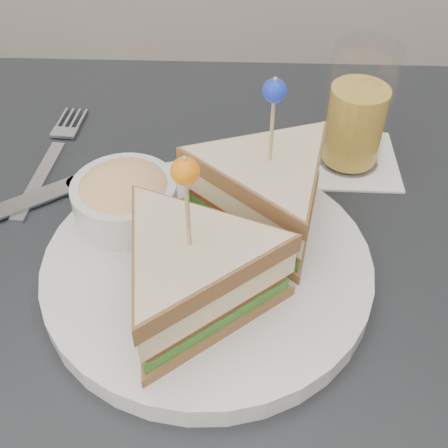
% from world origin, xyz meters
% --- Properties ---
extents(table, '(0.80, 0.80, 0.75)m').
position_xyz_m(table, '(0.00, 0.00, 0.67)').
color(table, black).
rests_on(table, ground).
extents(plate_meal, '(0.34, 0.34, 0.17)m').
position_xyz_m(plate_meal, '(0.00, -0.00, 0.80)').
color(plate_meal, silver).
rests_on(plate_meal, table).
extents(cutlery_fork, '(0.04, 0.21, 0.01)m').
position_xyz_m(cutlery_fork, '(-0.19, 0.17, 0.75)').
color(cutlery_fork, silver).
rests_on(cutlery_fork, table).
extents(drink_set, '(0.11, 0.11, 0.14)m').
position_xyz_m(drink_set, '(0.15, 0.17, 0.81)').
color(drink_set, white).
rests_on(drink_set, table).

